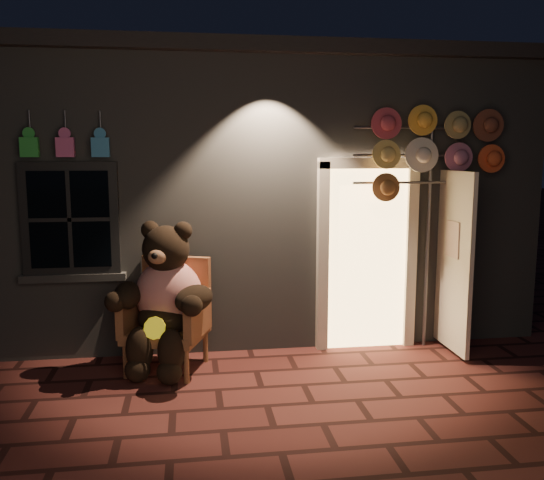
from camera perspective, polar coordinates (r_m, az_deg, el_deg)
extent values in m
plane|color=#592622|center=(5.36, -0.48, -16.10)|extent=(60.00, 60.00, 0.00)
cube|color=slate|center=(8.87, -3.97, 4.75)|extent=(7.00, 5.00, 3.30)
cube|color=black|center=(8.92, -4.09, 15.90)|extent=(7.30, 5.30, 0.16)
cube|color=black|center=(6.45, -19.32, 1.97)|extent=(1.00, 0.10, 1.20)
cube|color=black|center=(6.42, -19.37, 1.94)|extent=(0.82, 0.06, 1.02)
cube|color=slate|center=(6.54, -19.05, -3.52)|extent=(1.10, 0.14, 0.08)
cube|color=#FFC772|center=(6.72, 9.28, -1.72)|extent=(0.92, 0.10, 2.10)
cube|color=beige|center=(6.55, 5.03, -1.91)|extent=(0.12, 0.12, 2.20)
cube|color=beige|center=(6.86, 13.53, -1.64)|extent=(0.12, 0.12, 2.20)
cube|color=beige|center=(6.58, 9.61, 7.52)|extent=(1.16, 0.12, 0.12)
cube|color=beige|center=(6.70, 17.62, -2.04)|extent=(0.05, 0.80, 2.00)
cube|color=green|center=(6.41, -22.89, 8.47)|extent=(0.18, 0.07, 0.20)
cylinder|color=#59595E|center=(6.48, -22.89, 10.68)|extent=(0.02, 0.02, 0.25)
cube|color=#C35086|center=(6.33, -19.80, 8.64)|extent=(0.18, 0.07, 0.20)
cylinder|color=#59595E|center=(6.40, -19.80, 10.88)|extent=(0.02, 0.02, 0.25)
cube|color=teal|center=(6.27, -16.63, 8.79)|extent=(0.18, 0.07, 0.20)
cylinder|color=#59595E|center=(6.34, -16.65, 11.05)|extent=(0.02, 0.02, 0.25)
cube|color=#9E683D|center=(6.13, -10.41, -9.04)|extent=(0.94, 0.91, 0.11)
cube|color=#9E683D|center=(6.32, -9.42, -4.95)|extent=(0.74, 0.33, 0.75)
cube|color=#9E683D|center=(6.19, -13.60, -6.91)|extent=(0.30, 0.63, 0.43)
cube|color=#9E683D|center=(5.93, -7.35, -7.41)|extent=(0.30, 0.63, 0.43)
cylinder|color=#9E683D|center=(6.07, -14.31, -11.60)|extent=(0.05, 0.05, 0.34)
cylinder|color=#9E683D|center=(5.83, -8.47, -12.28)|extent=(0.05, 0.05, 0.34)
cylinder|color=#9E683D|center=(6.58, -12.01, -9.91)|extent=(0.05, 0.05, 0.34)
cylinder|color=#9E683D|center=(6.36, -6.60, -10.43)|extent=(0.05, 0.05, 0.34)
ellipsoid|color=red|center=(6.07, -10.17, -5.34)|extent=(0.85, 0.77, 0.74)
ellipsoid|color=black|center=(6.05, -10.40, -7.53)|extent=(0.71, 0.66, 0.35)
sphere|color=black|center=(5.92, -10.48, -0.87)|extent=(0.61, 0.61, 0.48)
sphere|color=black|center=(5.99, -11.98, 1.00)|extent=(0.19, 0.19, 0.19)
sphere|color=black|center=(5.86, -8.81, 0.92)|extent=(0.19, 0.19, 0.19)
ellipsoid|color=#9C6A47|center=(5.73, -11.28, -1.63)|extent=(0.22, 0.19, 0.15)
ellipsoid|color=black|center=(5.99, -14.13, -5.33)|extent=(0.27, 0.49, 0.27)
ellipsoid|color=black|center=(5.73, -7.72, -5.79)|extent=(0.52, 0.55, 0.27)
ellipsoid|color=black|center=(5.91, -13.00, -10.51)|extent=(0.27, 0.27, 0.46)
ellipsoid|color=black|center=(5.79, -9.95, -10.84)|extent=(0.27, 0.27, 0.46)
sphere|color=black|center=(5.92, -13.19, -12.41)|extent=(0.25, 0.25, 0.25)
sphere|color=black|center=(5.80, -10.13, -12.78)|extent=(0.25, 0.25, 0.25)
cylinder|color=yellow|center=(5.78, -11.56, -8.54)|extent=(0.25, 0.16, 0.22)
cylinder|color=#59595E|center=(6.82, 15.21, 0.88)|extent=(0.04, 0.04, 2.72)
cylinder|color=#59595E|center=(6.64, 13.23, 10.78)|extent=(1.21, 0.03, 0.03)
cylinder|color=#59595E|center=(6.63, 13.15, 8.17)|extent=(1.21, 0.03, 0.03)
cylinder|color=#59595E|center=(6.64, 13.06, 5.57)|extent=(1.21, 0.03, 0.03)
cylinder|color=#C24150|center=(6.50, 11.37, 11.34)|extent=(0.34, 0.11, 0.35)
cylinder|color=yellow|center=(6.62, 14.82, 11.17)|extent=(0.34, 0.11, 0.35)
cylinder|color=#9D8E54|center=(6.76, 18.12, 10.97)|extent=(0.34, 0.11, 0.35)
cylinder|color=brown|center=(6.99, 20.92, 10.74)|extent=(0.34, 0.11, 0.35)
cylinder|color=#E4C466|center=(6.46, 11.37, 8.22)|extent=(0.34, 0.11, 0.35)
cylinder|color=#F5E6CE|center=(6.58, 14.80, 8.11)|extent=(0.34, 0.11, 0.35)
cylinder|color=#C16C8E|center=(6.80, 17.76, 8.00)|extent=(0.34, 0.11, 0.35)
cylinder|color=#FF5A2B|center=(6.96, 20.89, 7.85)|extent=(0.34, 0.11, 0.35)
cylinder|color=#9F6432|center=(6.45, 11.36, 5.09)|extent=(0.34, 0.11, 0.35)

